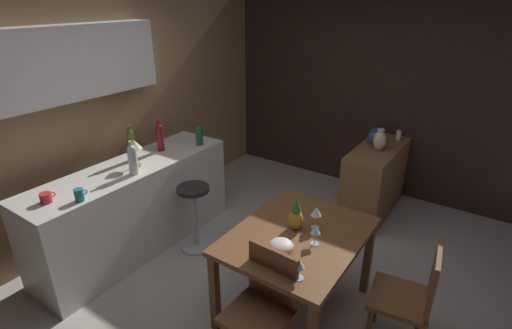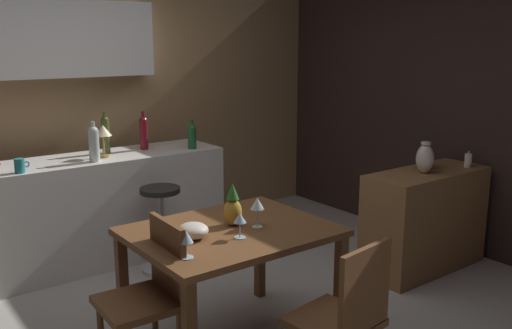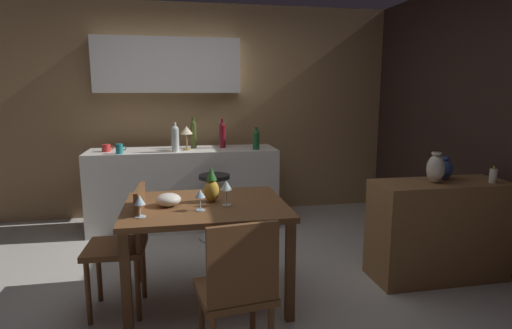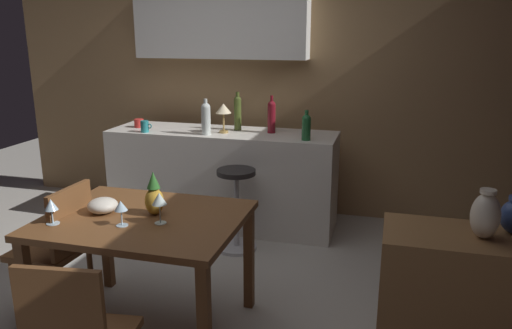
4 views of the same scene
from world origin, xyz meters
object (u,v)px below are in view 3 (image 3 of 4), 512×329
(dining_table, at_px, (206,216))
(pineapple_centerpiece, at_px, (212,187))
(wine_bottle_green, at_px, (256,139))
(chair_near_window, at_px, (125,243))
(wine_bottle_olive, at_px, (193,133))
(wine_bottle_clear, at_px, (175,138))
(vase_ceramic_blue, at_px, (444,169))
(wine_glass_right, at_px, (226,186))
(vase_ceramic_ivory, at_px, (436,168))
(counter_lamp, at_px, (186,132))
(chair_by_doorway, at_px, (238,289))
(wine_bottle_ruby, at_px, (222,134))
(wine_glass_left, at_px, (200,194))
(cup_red, at_px, (106,148))
(fruit_bowl, at_px, (168,200))
(cup_teal, at_px, (120,149))
(pillar_candle_tall, at_px, (493,176))
(sideboard_cabinet, at_px, (438,230))
(bar_stool, at_px, (215,205))
(wine_glass_center, at_px, (139,201))

(dining_table, bearing_deg, pineapple_centerpiece, 44.99)
(dining_table, distance_m, wine_bottle_green, 1.78)
(chair_near_window, xyz_separation_m, wine_bottle_olive, (0.57, 1.92, 0.57))
(wine_bottle_clear, bearing_deg, vase_ceramic_blue, -34.20)
(pineapple_centerpiece, xyz_separation_m, wine_bottle_green, (0.63, 1.55, 0.17))
(wine_glass_right, height_order, wine_bottle_olive, wine_bottle_olive)
(vase_ceramic_ivory, bearing_deg, wine_glass_right, -177.89)
(chair_near_window, bearing_deg, wine_bottle_green, 52.82)
(pineapple_centerpiece, distance_m, counter_lamp, 1.68)
(chair_near_window, relative_size, vase_ceramic_blue, 4.72)
(wine_bottle_clear, bearing_deg, wine_bottle_green, 0.39)
(dining_table, height_order, chair_by_doorway, chair_by_doorway)
(wine_glass_right, xyz_separation_m, wine_bottle_ruby, (0.19, 1.90, 0.18))
(chair_near_window, xyz_separation_m, wine_glass_left, (0.52, -0.11, 0.35))
(cup_red, height_order, vase_ceramic_blue, vase_ceramic_blue)
(pineapple_centerpiece, relative_size, vase_ceramic_blue, 1.39)
(chair_near_window, distance_m, wine_bottle_clear, 1.77)
(fruit_bowl, relative_size, wine_bottle_green, 0.70)
(cup_red, bearing_deg, counter_lamp, -2.46)
(chair_near_window, bearing_deg, cup_teal, 97.63)
(wine_bottle_ruby, distance_m, pillar_candle_tall, 2.75)
(pineapple_centerpiece, bearing_deg, wine_bottle_green, 67.75)
(pineapple_centerpiece, distance_m, vase_ceramic_blue, 1.94)
(dining_table, relative_size, wine_bottle_green, 4.52)
(wine_bottle_green, xyz_separation_m, wine_bottle_clear, (-0.89, -0.01, 0.03))
(dining_table, distance_m, cup_red, 2.01)
(dining_table, distance_m, wine_bottle_ruby, 1.90)
(chair_near_window, relative_size, wine_glass_left, 6.07)
(wine_glass_left, xyz_separation_m, wine_bottle_olive, (0.05, 2.03, 0.22))
(chair_by_doorway, bearing_deg, fruit_bowl, 113.92)
(sideboard_cabinet, bearing_deg, wine_bottle_olive, 135.91)
(fruit_bowl, bearing_deg, wine_glass_left, -35.82)
(fruit_bowl, distance_m, pillar_candle_tall, 2.56)
(chair_by_doorway, relative_size, fruit_bowl, 4.96)
(wine_bottle_clear, xyz_separation_m, vase_ceramic_blue, (2.20, -1.49, -0.15))
(wine_bottle_olive, bearing_deg, wine_glass_left, -91.29)
(sideboard_cabinet, relative_size, chair_by_doorway, 1.24)
(vase_ceramic_blue, bearing_deg, pillar_candle_tall, -32.73)
(dining_table, distance_m, bar_stool, 1.29)
(fruit_bowl, xyz_separation_m, vase_ceramic_ivory, (2.10, -0.00, 0.15))
(chair_by_doorway, relative_size, cup_red, 7.13)
(pineapple_centerpiece, relative_size, wine_bottle_ruby, 0.78)
(chair_near_window, distance_m, vase_ceramic_blue, 2.60)
(wine_bottle_clear, relative_size, counter_lamp, 1.20)
(wine_bottle_clear, relative_size, vase_ceramic_ivory, 1.29)
(sideboard_cabinet, bearing_deg, vase_ceramic_ivory, -166.23)
(wine_bottle_clear, distance_m, cup_red, 0.76)
(wine_bottle_green, bearing_deg, pineapple_centerpiece, -112.25)
(cup_red, bearing_deg, cup_teal, -50.42)
(fruit_bowl, bearing_deg, wine_glass_center, -126.96)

